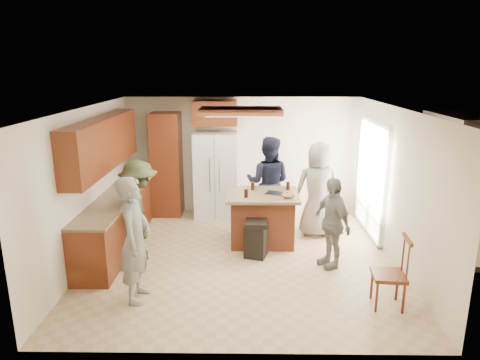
{
  "coord_description": "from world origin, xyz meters",
  "views": [
    {
      "loc": [
        0.08,
        -6.64,
        3.13
      ],
      "look_at": [
        -0.02,
        0.77,
        1.15
      ],
      "focal_mm": 32.0,
      "sensor_mm": 36.0,
      "label": 1
    }
  ],
  "objects_px": {
    "person_behind_right": "(318,189)",
    "kitchen_island": "(262,217)",
    "refrigerator": "(216,175)",
    "spindle_chair": "(390,275)",
    "trash_bin": "(256,239)",
    "person_front_left": "(135,240)",
    "person_behind_left": "(268,183)",
    "person_side_right": "(332,223)",
    "person_counter": "(140,210)"
  },
  "relations": [
    {
      "from": "person_behind_right",
      "to": "trash_bin",
      "type": "xyz_separation_m",
      "value": [
        -1.18,
        -0.99,
        -0.58
      ]
    },
    {
      "from": "refrigerator",
      "to": "spindle_chair",
      "type": "xyz_separation_m",
      "value": [
        2.55,
        -3.6,
        -0.45
      ]
    },
    {
      "from": "person_behind_left",
      "to": "person_counter",
      "type": "bearing_deg",
      "value": 46.52
    },
    {
      "from": "person_behind_right",
      "to": "trash_bin",
      "type": "relative_size",
      "value": 2.85
    },
    {
      "from": "trash_bin",
      "to": "spindle_chair",
      "type": "xyz_separation_m",
      "value": [
        1.74,
        -1.53,
        0.13
      ]
    },
    {
      "from": "person_front_left",
      "to": "person_behind_right",
      "type": "distance_m",
      "value": 3.7
    },
    {
      "from": "person_front_left",
      "to": "spindle_chair",
      "type": "xyz_separation_m",
      "value": [
        3.41,
        -0.15,
        -0.42
      ]
    },
    {
      "from": "refrigerator",
      "to": "trash_bin",
      "type": "relative_size",
      "value": 2.86
    },
    {
      "from": "trash_bin",
      "to": "person_counter",
      "type": "bearing_deg",
      "value": -178.75
    },
    {
      "from": "person_behind_left",
      "to": "person_behind_right",
      "type": "distance_m",
      "value": 1.01
    },
    {
      "from": "kitchen_island",
      "to": "trash_bin",
      "type": "bearing_deg",
      "value": -100.82
    },
    {
      "from": "refrigerator",
      "to": "trash_bin",
      "type": "xyz_separation_m",
      "value": [
        0.81,
        -2.07,
        -0.58
      ]
    },
    {
      "from": "person_counter",
      "to": "spindle_chair",
      "type": "height_order",
      "value": "person_counter"
    },
    {
      "from": "person_counter",
      "to": "refrigerator",
      "type": "distance_m",
      "value": 2.39
    },
    {
      "from": "person_behind_right",
      "to": "refrigerator",
      "type": "relative_size",
      "value": 1.0
    },
    {
      "from": "person_behind_left",
      "to": "kitchen_island",
      "type": "relative_size",
      "value": 1.43
    },
    {
      "from": "person_behind_right",
      "to": "kitchen_island",
      "type": "distance_m",
      "value": 1.2
    },
    {
      "from": "person_behind_right",
      "to": "spindle_chair",
      "type": "height_order",
      "value": "person_behind_right"
    },
    {
      "from": "person_behind_left",
      "to": "person_counter",
      "type": "xyz_separation_m",
      "value": [
        -2.19,
        -1.45,
        -0.08
      ]
    },
    {
      "from": "person_front_left",
      "to": "spindle_chair",
      "type": "distance_m",
      "value": 3.44
    },
    {
      "from": "person_front_left",
      "to": "trash_bin",
      "type": "bearing_deg",
      "value": -48.95
    },
    {
      "from": "person_behind_right",
      "to": "kitchen_island",
      "type": "height_order",
      "value": "person_behind_right"
    },
    {
      "from": "person_side_right",
      "to": "person_counter",
      "type": "distance_m",
      "value": 3.12
    },
    {
      "from": "person_counter",
      "to": "refrigerator",
      "type": "height_order",
      "value": "refrigerator"
    },
    {
      "from": "person_side_right",
      "to": "trash_bin",
      "type": "relative_size",
      "value": 2.34
    },
    {
      "from": "spindle_chair",
      "to": "refrigerator",
      "type": "bearing_deg",
      "value": 125.3
    },
    {
      "from": "person_front_left",
      "to": "person_behind_left",
      "type": "distance_m",
      "value": 3.39
    },
    {
      "from": "spindle_chair",
      "to": "person_behind_left",
      "type": "bearing_deg",
      "value": 116.67
    },
    {
      "from": "person_side_right",
      "to": "refrigerator",
      "type": "distance_m",
      "value": 3.12
    },
    {
      "from": "person_side_right",
      "to": "spindle_chair",
      "type": "distance_m",
      "value": 1.36
    },
    {
      "from": "person_behind_right",
      "to": "trash_bin",
      "type": "distance_m",
      "value": 1.64
    },
    {
      "from": "kitchen_island",
      "to": "spindle_chair",
      "type": "relative_size",
      "value": 1.29
    },
    {
      "from": "kitchen_island",
      "to": "trash_bin",
      "type": "relative_size",
      "value": 2.03
    },
    {
      "from": "person_front_left",
      "to": "spindle_chair",
      "type": "height_order",
      "value": "person_front_left"
    },
    {
      "from": "kitchen_island",
      "to": "trash_bin",
      "type": "height_order",
      "value": "kitchen_island"
    },
    {
      "from": "kitchen_island",
      "to": "refrigerator",
      "type": "bearing_deg",
      "value": 122.49
    },
    {
      "from": "kitchen_island",
      "to": "spindle_chair",
      "type": "distance_m",
      "value": 2.69
    },
    {
      "from": "kitchen_island",
      "to": "person_behind_left",
      "type": "bearing_deg",
      "value": 79.66
    },
    {
      "from": "person_counter",
      "to": "trash_bin",
      "type": "relative_size",
      "value": 2.65
    },
    {
      "from": "person_side_right",
      "to": "refrigerator",
      "type": "xyz_separation_m",
      "value": [
        -1.99,
        2.39,
        0.16
      ]
    },
    {
      "from": "refrigerator",
      "to": "trash_bin",
      "type": "bearing_deg",
      "value": -68.62
    },
    {
      "from": "person_side_right",
      "to": "trash_bin",
      "type": "distance_m",
      "value": 1.3
    },
    {
      "from": "refrigerator",
      "to": "spindle_chair",
      "type": "relative_size",
      "value": 1.81
    },
    {
      "from": "person_front_left",
      "to": "kitchen_island",
      "type": "distance_m",
      "value": 2.71
    },
    {
      "from": "person_counter",
      "to": "trash_bin",
      "type": "distance_m",
      "value": 1.99
    },
    {
      "from": "person_behind_right",
      "to": "kitchen_island",
      "type": "bearing_deg",
      "value": 22.51
    },
    {
      "from": "person_side_right",
      "to": "person_counter",
      "type": "xyz_separation_m",
      "value": [
        -3.11,
        0.29,
        0.1
      ]
    },
    {
      "from": "person_behind_right",
      "to": "person_counter",
      "type": "xyz_separation_m",
      "value": [
        -3.1,
        -1.03,
        -0.06
      ]
    },
    {
      "from": "person_front_left",
      "to": "refrigerator",
      "type": "height_order",
      "value": "refrigerator"
    },
    {
      "from": "person_front_left",
      "to": "spindle_chair",
      "type": "bearing_deg",
      "value": -91.2
    }
  ]
}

